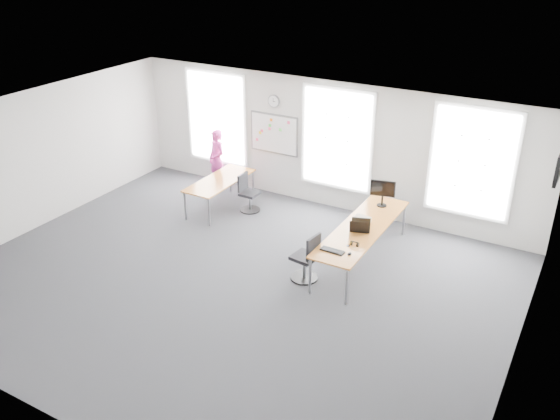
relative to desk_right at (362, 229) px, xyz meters
The scene contains 24 objects.
floor 2.74m from the desk_right, 133.19° to the right, with size 10.00×10.00×0.00m, color #232428.
ceiling 3.50m from the desk_right, 133.19° to the right, with size 10.00×10.00×0.00m, color silver.
wall_back 2.86m from the desk_right, 131.19° to the left, with size 10.00×10.00×0.00m, color silver.
wall_front 6.25m from the desk_right, 106.99° to the right, with size 10.00×10.00×0.00m, color silver.
wall_left 7.12m from the desk_right, 164.18° to the right, with size 10.00×10.00×0.00m, color silver.
wall_right 3.81m from the desk_right, 31.19° to the right, with size 10.00×10.00×0.00m, color silver.
window_left 5.32m from the desk_right, 157.02° to the left, with size 1.60×0.06×2.20m, color white.
window_mid 2.72m from the desk_right, 126.54° to the left, with size 1.60×0.06×2.20m, color white.
window_right 2.71m from the desk_right, 53.89° to the left, with size 1.60×0.06×2.20m, color white.
desk_right is the anchor object (origin of this frame).
desk_left 3.91m from the desk_right, 169.72° to the left, with size 0.78×1.95×0.71m.
chair_right 1.32m from the desk_right, 118.82° to the right, with size 0.51×0.51×0.96m.
chair_left 3.35m from the desk_right, 164.28° to the left, with size 0.48×0.48×0.89m.
person 4.85m from the desk_right, 160.47° to the left, with size 0.56×0.37×1.53m, color #C93392.
whiteboard 3.85m from the desk_right, 147.17° to the left, with size 1.20×0.03×0.90m, color white.
wall_clock 4.10m from the desk_right, 147.17° to the left, with size 0.30×0.30×0.04m, color gray.
tv 3.68m from the desk_right, 18.83° to the left, with size 0.06×0.90×0.55m, color black.
keyboard 1.15m from the desk_right, 95.13° to the right, with size 0.44×0.16×0.02m, color black.
mouse 1.14m from the desk_right, 79.15° to the right, with size 0.07×0.11×0.04m, color black.
lens_cap 0.83m from the desk_right, 85.76° to the right, with size 0.07×0.07×0.01m, color black.
headphones 0.79m from the desk_right, 78.32° to the right, with size 0.16×0.08×0.09m.
laptop_sleeve 0.32m from the desk_right, 79.82° to the right, with size 0.37×0.30×0.29m.
paper_stack 0.24m from the desk_right, 116.88° to the left, with size 0.31×0.24×0.11m, color beige.
monitor 1.16m from the desk_right, 91.24° to the left, with size 0.51×0.21×0.57m.
Camera 1 is at (5.46, -7.73, 6.03)m, focal length 38.00 mm.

